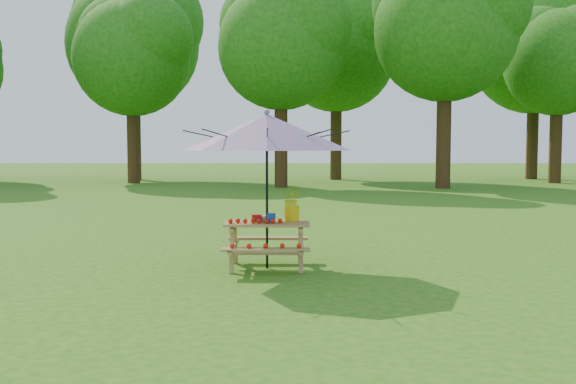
{
  "coord_description": "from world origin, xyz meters",
  "views": [
    {
      "loc": [
        -2.41,
        -6.63,
        1.75
      ],
      "look_at": [
        -2.43,
        2.47,
        1.1
      ],
      "focal_mm": 40.0,
      "sensor_mm": 36.0,
      "label": 1
    }
  ],
  "objects": [
    {
      "name": "picnic_table",
      "position": [
        -2.73,
        2.47,
        0.33
      ],
      "size": [
        1.2,
        1.32,
        0.67
      ],
      "color": "olive",
      "rests_on": "ground"
    },
    {
      "name": "patio_umbrella",
      "position": [
        -2.73,
        2.47,
        1.95
      ],
      "size": [
        2.49,
        2.49,
        2.27
      ],
      "color": "black",
      "rests_on": "ground"
    },
    {
      "name": "ground",
      "position": [
        0.0,
        0.0,
        0.0
      ],
      "size": [
        120.0,
        120.0,
        0.0
      ],
      "primitive_type": "plane",
      "color": "#216212",
      "rests_on": "ground"
    },
    {
      "name": "treeline",
      "position": [
        0.0,
        22.0,
        8.0
      ],
      "size": [
        60.0,
        12.0,
        16.0
      ],
      "primitive_type": null,
      "color": "#13590F",
      "rests_on": "ground"
    },
    {
      "name": "tomatoes_row",
      "position": [
        -2.88,
        2.29,
        0.71
      ],
      "size": [
        0.77,
        0.13,
        0.07
      ],
      "primitive_type": null,
      "color": "red",
      "rests_on": "picnic_table"
    },
    {
      "name": "flower_bucket",
      "position": [
        -2.38,
        2.62,
        0.93
      ],
      "size": [
        0.36,
        0.34,
        0.48
      ],
      "color": "yellow",
      "rests_on": "picnic_table"
    },
    {
      "name": "produce_bins",
      "position": [
        -2.76,
        2.5,
        0.72
      ],
      "size": [
        0.34,
        0.37,
        0.13
      ],
      "color": "#AE0D11",
      "rests_on": "picnic_table"
    }
  ]
}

